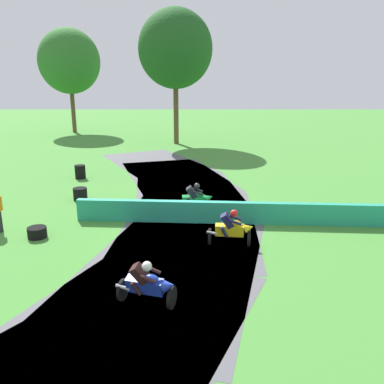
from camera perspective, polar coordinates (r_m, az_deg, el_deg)
ground_plane at (r=16.73m, az=-0.01°, el=-4.27°), size 120.00×120.00×0.00m
track_asphalt at (r=16.88m, az=-5.08°, el=-4.13°), size 11.80×34.16×0.01m
safety_barrier at (r=17.20m, az=19.45°, el=-3.06°), size 20.97×1.64×0.90m
motorcycle_lead_blue at (r=10.73m, az=-6.23°, el=-12.80°), size 1.69×1.14×1.43m
motorcycle_chase_yellow at (r=14.28m, az=5.73°, el=-5.17°), size 1.70×0.84×1.42m
motorcycle_trailing_green at (r=17.58m, az=0.57°, el=-0.98°), size 1.68×0.69×1.42m
tire_stack_mid_a at (r=16.18m, az=-20.99°, el=-5.35°), size 0.70×0.70×0.40m
tire_stack_mid_b at (r=20.35m, az=-15.46°, el=-0.26°), size 0.67×0.67×0.60m
tire_stack_far at (r=24.67m, az=-15.46°, el=2.78°), size 0.61×0.61×0.80m
tree_far_left at (r=45.63m, az=-16.89°, el=17.28°), size 6.31×6.31×10.67m
tree_far_right at (r=36.30m, az=-2.27°, el=19.58°), size 6.33×6.33×11.42m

